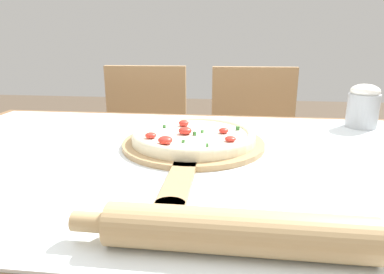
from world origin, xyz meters
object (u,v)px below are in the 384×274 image
(pizza_peel, at_px, (192,146))
(flour_cup, at_px, (363,106))
(chair_left, at_px, (144,149))
(chair_right, at_px, (253,153))
(pizza, at_px, (193,135))
(rolling_pin, at_px, (237,232))

(pizza_peel, relative_size, flour_cup, 4.18)
(chair_left, height_order, flour_cup, flour_cup)
(chair_left, height_order, chair_right, same)
(flour_cup, bearing_deg, pizza, -153.46)
(pizza, height_order, rolling_pin, rolling_pin)
(rolling_pin, bearing_deg, chair_right, 85.24)
(pizza_peel, height_order, chair_right, chair_right)
(chair_left, distance_m, chair_right, 0.50)
(pizza_peel, distance_m, chair_left, 0.85)
(pizza, height_order, flour_cup, flour_cup)
(chair_right, relative_size, flour_cup, 7.33)
(pizza_peel, distance_m, pizza, 0.03)
(pizza, height_order, chair_left, chair_left)
(pizza, bearing_deg, pizza_peel, -89.09)
(rolling_pin, distance_m, flour_cup, 0.72)
(pizza_peel, height_order, flour_cup, flour_cup)
(rolling_pin, relative_size, chair_right, 0.46)
(rolling_pin, height_order, flour_cup, flour_cup)
(chair_left, bearing_deg, pizza, -69.40)
(rolling_pin, xyz_separation_m, flour_cup, (0.36, 0.63, 0.03))
(rolling_pin, height_order, chair_right, chair_right)
(chair_right, bearing_deg, rolling_pin, -97.76)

